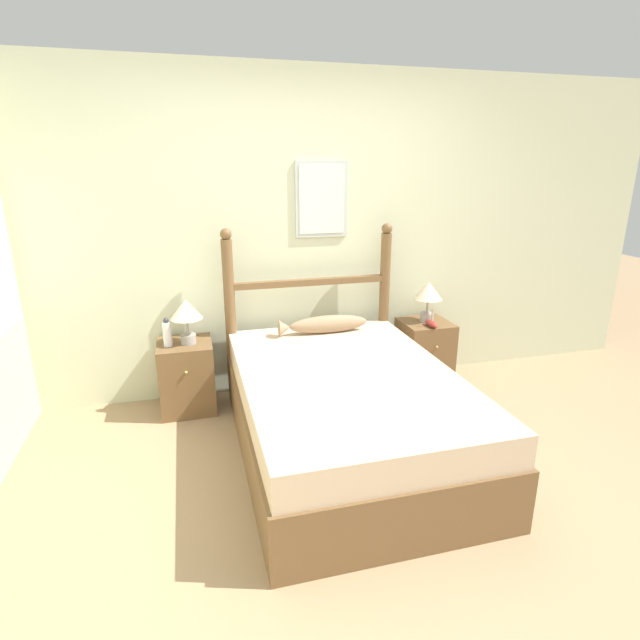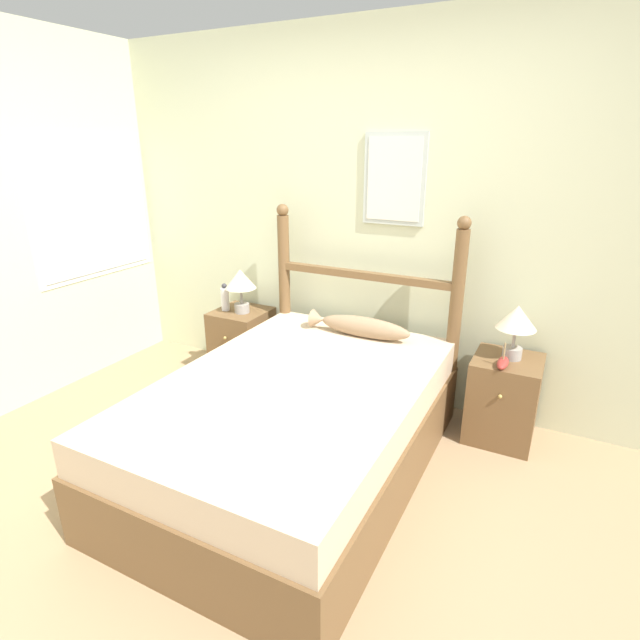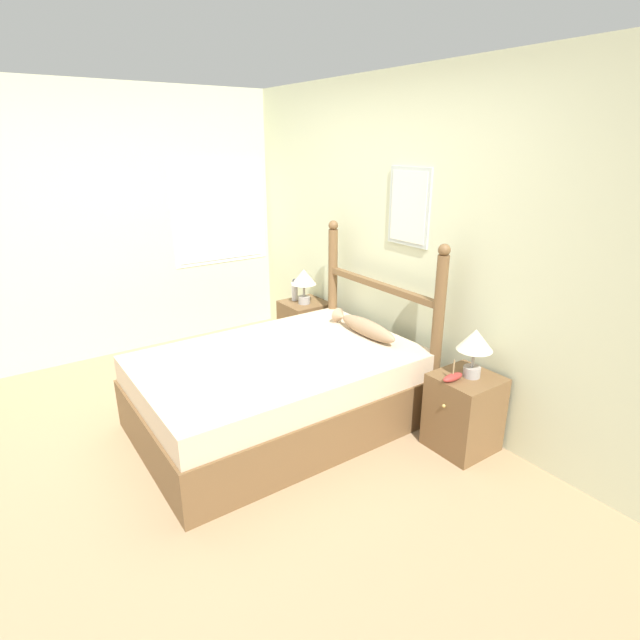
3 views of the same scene
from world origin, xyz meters
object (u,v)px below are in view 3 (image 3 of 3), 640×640
bed (279,390)px  fish_pillow (364,327)px  nightstand_right (464,412)px  table_lamp_left (304,279)px  table_lamp_right (475,343)px  nightstand_left (305,328)px  bottle (295,290)px  model_boat (453,377)px

bed → fish_pillow: fish_pillow is taller
bed → nightstand_right: bed is taller
table_lamp_left → nightstand_right: bearing=0.7°
table_lamp_right → fish_pillow: (-0.96, -0.14, -0.15)m
nightstand_left → table_lamp_left: 0.52m
bed → bottle: size_ratio=9.25×
model_boat → nightstand_left: bearing=176.2°
nightstand_left → bottle: bottle is taller
nightstand_right → table_lamp_right: 0.52m
bed → table_lamp_left: table_lamp_left is taller
nightstand_right → fish_pillow: size_ratio=0.77×
table_lamp_right → fish_pillow: 0.98m
nightstand_right → model_boat: (-0.02, -0.13, 0.30)m
table_lamp_right → nightstand_left: bearing=-179.4°
bed → bottle: bearing=142.6°
table_lamp_left → fish_pillow: table_lamp_left is taller
table_lamp_left → bottle: size_ratio=1.56×
nightstand_left → bed: bearing=-41.7°
bed → nightstand_left: size_ratio=3.70×
bed → fish_pillow: (0.06, 0.77, 0.36)m
table_lamp_left → bottle: table_lamp_left is taller
model_boat → fish_pillow: bearing=179.6°
bed → fish_pillow: 0.85m
bed → nightstand_right: (1.00, 0.89, -0.01)m
table_lamp_left → fish_pillow: 1.04m
table_lamp_left → table_lamp_right: bearing=1.3°
nightstand_right → fish_pillow: bearing=-172.5°
nightstand_left → nightstand_right: bearing=0.0°
nightstand_left → nightstand_right: same height
bottle → model_boat: bottle is taller
bed → model_boat: model_boat is taller
bed → table_lamp_left: 1.39m
nightstand_left → nightstand_right: (2.00, 0.00, 0.00)m
bed → table_lamp_right: 1.45m
bed → fish_pillow: size_ratio=2.86×
table_lamp_left → bed: bearing=-41.9°
nightstand_left → fish_pillow: fish_pillow is taller
table_lamp_right → fish_pillow: table_lamp_right is taller
table_lamp_right → model_boat: size_ratio=1.94×
bed → table_lamp_right: (1.01, 0.91, 0.51)m
bottle → table_lamp_left: bearing=6.1°
bed → model_boat: size_ratio=11.52×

